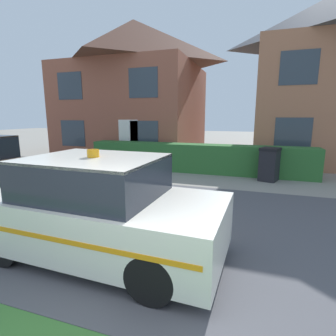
{
  "coord_description": "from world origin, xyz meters",
  "views": [
    {
      "loc": [
        1.1,
        -1.28,
        2.26
      ],
      "look_at": [
        -0.84,
        4.51,
        1.05
      ],
      "focal_mm": 28.0,
      "sensor_mm": 36.0,
      "label": 1
    }
  ],
  "objects_px": {
    "police_car": "(100,209)",
    "wheelie_bin": "(269,164)",
    "house_left": "(135,88)",
    "house_right": "(333,79)"
  },
  "relations": [
    {
      "from": "house_right",
      "to": "wheelie_bin",
      "type": "distance_m",
      "value": 6.56
    },
    {
      "from": "police_car",
      "to": "wheelie_bin",
      "type": "xyz_separation_m",
      "value": [
        2.84,
        6.28,
        -0.19
      ]
    },
    {
      "from": "police_car",
      "to": "wheelie_bin",
      "type": "distance_m",
      "value": 6.9
    },
    {
      "from": "wheelie_bin",
      "to": "police_car",
      "type": "bearing_deg",
      "value": -95.57
    },
    {
      "from": "police_car",
      "to": "house_left",
      "type": "bearing_deg",
      "value": 114.27
    },
    {
      "from": "house_right",
      "to": "wheelie_bin",
      "type": "height_order",
      "value": "house_right"
    },
    {
      "from": "police_car",
      "to": "house_right",
      "type": "distance_m",
      "value": 12.91
    },
    {
      "from": "house_left",
      "to": "house_right",
      "type": "distance_m",
      "value": 10.15
    },
    {
      "from": "police_car",
      "to": "wheelie_bin",
      "type": "height_order",
      "value": "police_car"
    },
    {
      "from": "house_right",
      "to": "house_left",
      "type": "bearing_deg",
      "value": -178.71
    }
  ]
}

